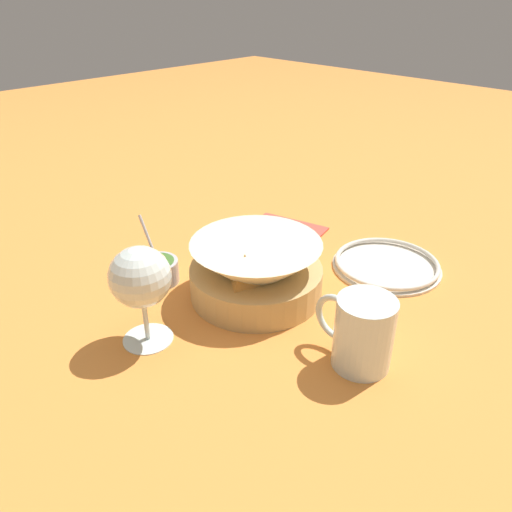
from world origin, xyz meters
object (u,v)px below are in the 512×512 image
at_px(food_basket, 256,272).
at_px(beer_mug, 363,334).
at_px(side_plate, 387,264).
at_px(wine_glass, 140,280).
at_px(sauce_cup, 158,270).

height_order(food_basket, beer_mug, beer_mug).
height_order(food_basket, side_plate, food_basket).
height_order(beer_mug, side_plate, beer_mug).
height_order(wine_glass, beer_mug, wine_glass).
distance_m(sauce_cup, wine_glass, 0.17).
height_order(food_basket, wine_glass, wine_glass).
xyz_separation_m(sauce_cup, beer_mug, (-0.35, -0.07, 0.02)).
distance_m(beer_mug, side_plate, 0.26).
relative_size(food_basket, sauce_cup, 1.88).
height_order(sauce_cup, side_plate, sauce_cup).
distance_m(sauce_cup, beer_mug, 0.36).
bearing_deg(wine_glass, side_plate, -107.96).
bearing_deg(beer_mug, food_basket, -5.21).
distance_m(wine_glass, beer_mug, 0.30).
bearing_deg(food_basket, side_plate, -115.46).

